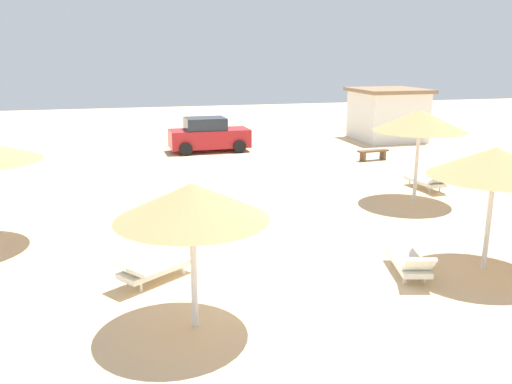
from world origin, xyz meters
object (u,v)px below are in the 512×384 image
Objects in this scene: parked_car at (208,135)px; lounger_0 at (427,181)px; lounger_1 at (410,262)px; lounger_3 at (151,269)px; parasol_0 at (420,121)px; bench_0 at (373,153)px; parasol_3 at (192,202)px; parasol_1 at (495,162)px; beach_cabana at (387,114)px.

lounger_0 is at bearing -57.14° from parked_car.
lounger_3 is (-5.66, 1.12, -0.01)m from lounger_1.
parasol_0 reaches higher than lounger_0.
bench_0 is at bearing 83.77° from lounger_0.
bench_0 is 8.24m from parked_car.
parasol_3 is (-8.43, -6.70, -0.36)m from parasol_0.
parasol_0 is 3.09m from lounger_0.
parasol_1 reaches higher than lounger_1.
parasol_3 is at bearing -167.73° from lounger_1.
parked_car is (-5.07, 11.28, -1.92)m from parasol_0.
lounger_1 is at bearing -113.06° from bench_0.
parasol_1 reaches higher than bench_0.
parasol_0 is 0.77× the size of parked_car.
parasol_0 is at bearing -65.80° from parked_car.
bench_0 is at bearing -31.56° from parked_car.
parked_car reaches higher than lounger_0.
beach_cabana is (3.57, 5.51, 1.13)m from bench_0.
lounger_1 reaches higher than lounger_0.
parasol_0 is 0.77× the size of beach_cabana.
parked_car reaches higher than lounger_3.
parasol_3 reaches higher than lounger_3.
beach_cabana reaches higher than parked_car.
parked_car is at bearing 148.44° from bench_0.
parasol_1 is at bearing -111.98° from lounger_0.
parasol_3 is at bearing -127.19° from bench_0.
beach_cabana reaches higher than parasol_3.
parasol_3 is 3.09m from lounger_3.
lounger_3 is 16.27m from parked_car.
parasol_3 is 0.69× the size of beach_cabana.
lounger_0 is at bearing -110.63° from beach_cabana.
parked_car is 10.67m from beach_cabana.
beach_cabana reaches higher than lounger_3.
lounger_0 is at bearing 39.58° from parasol_3.
parasol_0 is 6.99m from lounger_1.
parasol_3 is at bearing -100.59° from parked_car.
lounger_1 is at bearing 12.27° from parasol_3.
lounger_3 is (-7.55, 1.21, -2.23)m from parasol_1.
parasol_3 is at bearing -171.72° from parasol_1.
parasol_1 is 7.94m from lounger_0.
bench_0 is 6.67m from beach_cabana.
parasol_0 is 1.13× the size of parasol_3.
lounger_0 is 1.27× the size of bench_0.
lounger_3 is at bearing 168.79° from lounger_1.
beach_cabana reaches higher than bench_0.
lounger_0 is at bearing -96.23° from bench_0.
lounger_3 is at bearing 106.21° from parasol_3.
parasol_0 is 10.77m from parasol_3.
lounger_3 is at bearing -133.87° from bench_0.
parasol_3 reaches higher than bench_0.
beach_cabana is at bearing 49.32° from lounger_3.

